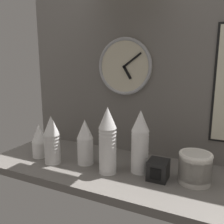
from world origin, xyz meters
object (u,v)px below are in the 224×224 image
object	(u,v)px
cup_stack_left	(52,140)
bowl_stack_right	(195,167)
wall_clock	(124,67)
cup_stack_center	(108,140)
cup_stack_far_left	(39,140)
cup_stack_center_left	(85,142)
cup_stack_center_right	(140,142)
napkin_dispenser	(158,170)

from	to	relation	value
cup_stack_left	bowl_stack_right	distance (m)	0.75
bowl_stack_right	wall_clock	xyz separation A→B (m)	(-0.45, 0.24, 0.45)
bowl_stack_right	wall_clock	size ratio (longest dim) A/B	0.45
wall_clock	cup_stack_left	bearing A→B (deg)	-130.65
cup_stack_center	bowl_stack_right	xyz separation A→B (m)	(0.41, 0.08, -0.09)
cup_stack_far_left	cup_stack_center_left	bearing A→B (deg)	5.78
cup_stack_center	cup_stack_center_right	distance (m)	0.16
cup_stack_center_right	cup_stack_center_left	xyz separation A→B (m)	(-0.30, -0.03, -0.04)
cup_stack_center_right	napkin_dispenser	bearing A→B (deg)	-18.51
cup_stack_center	bowl_stack_right	bearing A→B (deg)	10.59
napkin_dispenser	bowl_stack_right	bearing A→B (deg)	13.53
cup_stack_center	wall_clock	world-z (taller)	wall_clock
cup_stack_left	cup_stack_center_right	world-z (taller)	cup_stack_center_right
cup_stack_center_left	wall_clock	distance (m)	0.50
cup_stack_left	wall_clock	xyz separation A→B (m)	(0.29, 0.34, 0.39)
wall_clock	cup_stack_center_left	bearing A→B (deg)	-113.73
cup_stack_center_right	cup_stack_center	bearing A→B (deg)	-152.63
cup_stack_center_right	napkin_dispenser	xyz separation A→B (m)	(0.11, -0.04, -0.11)
cup_stack_far_left	cup_stack_center_right	xyz separation A→B (m)	(0.60, 0.06, 0.06)
cup_stack_center	cup_stack_center_right	bearing A→B (deg)	27.37
cup_stack_left	cup_stack_far_left	distance (m)	0.14
bowl_stack_right	wall_clock	world-z (taller)	wall_clock
cup_stack_center	cup_stack_far_left	world-z (taller)	cup_stack_center
cup_stack_far_left	wall_clock	xyz separation A→B (m)	(0.42, 0.30, 0.43)
cup_stack_center_right	cup_stack_center_left	distance (m)	0.31
cup_stack_left	napkin_dispenser	xyz separation A→B (m)	(0.58, 0.06, -0.09)
cup_stack_left	cup_stack_far_left	world-z (taller)	cup_stack_left
cup_stack_center_left	napkin_dispenser	size ratio (longest dim) A/B	2.44
cup_stack_center_left	bowl_stack_right	bearing A→B (deg)	3.14
cup_stack_center	cup_stack_center_right	xyz separation A→B (m)	(0.14, 0.07, -0.01)
cup_stack_center	cup_stack_left	bearing A→B (deg)	-175.94
napkin_dispenser	wall_clock	bearing A→B (deg)	136.91
cup_stack_center_right	wall_clock	world-z (taller)	wall_clock
cup_stack_left	cup_stack_center	xyz separation A→B (m)	(0.33, 0.02, 0.04)
cup_stack_left	cup_stack_center	bearing A→B (deg)	4.06
cup_stack_left	cup_stack_far_left	bearing A→B (deg)	162.97
cup_stack_center_right	bowl_stack_right	size ratio (longest dim) A/B	2.11
bowl_stack_right	wall_clock	bearing A→B (deg)	152.57
cup_stack_center_right	napkin_dispenser	distance (m)	0.16
cup_stack_center	napkin_dispenser	bearing A→B (deg)	8.67
cup_stack_left	cup_stack_center_right	size ratio (longest dim) A/B	0.83
cup_stack_far_left	bowl_stack_right	distance (m)	0.87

